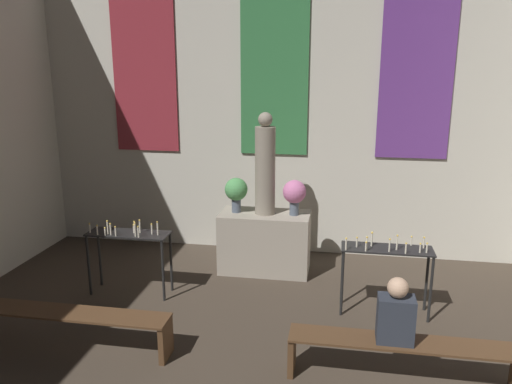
# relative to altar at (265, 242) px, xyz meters

# --- Properties ---
(wall_back) EXTENTS (8.09, 0.16, 5.30)m
(wall_back) POSITION_rel_altar_xyz_m (0.00, 1.00, 2.21)
(wall_back) COLOR beige
(wall_back) RESTS_ON ground_plane
(altar) EXTENTS (1.37, 0.69, 0.93)m
(altar) POSITION_rel_altar_xyz_m (0.00, 0.00, 0.00)
(altar) COLOR gray
(altar) RESTS_ON ground_plane
(statue) EXTENTS (0.30, 0.30, 1.54)m
(statue) POSITION_rel_altar_xyz_m (0.00, -0.00, 1.18)
(statue) COLOR gray
(statue) RESTS_ON altar
(flower_vase_left) EXTENTS (0.35, 0.35, 0.54)m
(flower_vase_left) POSITION_rel_altar_xyz_m (-0.45, 0.00, 0.80)
(flower_vase_left) COLOR #4C5666
(flower_vase_left) RESTS_ON altar
(flower_vase_right) EXTENTS (0.35, 0.35, 0.54)m
(flower_vase_right) POSITION_rel_altar_xyz_m (0.45, 0.00, 0.80)
(flower_vase_right) COLOR #4C5666
(flower_vase_right) RESTS_ON altar
(candle_rack_left) EXTENTS (1.14, 0.38, 1.09)m
(candle_rack_left) POSITION_rel_altar_xyz_m (-1.73, -1.11, 0.28)
(candle_rack_left) COLOR black
(candle_rack_left) RESTS_ON ground_plane
(candle_rack_right) EXTENTS (1.14, 0.38, 1.09)m
(candle_rack_right) POSITION_rel_altar_xyz_m (1.73, -1.11, 0.28)
(candle_rack_right) COLOR black
(candle_rack_right) RESTS_ON ground_plane
(pew_back_left) EXTENTS (2.27, 0.36, 0.45)m
(pew_back_left) POSITION_rel_altar_xyz_m (-1.80, -2.59, -0.13)
(pew_back_left) COLOR #4C331E
(pew_back_left) RESTS_ON ground_plane
(pew_back_right) EXTENTS (2.27, 0.36, 0.45)m
(pew_back_right) POSITION_rel_altar_xyz_m (1.80, -2.59, -0.13)
(pew_back_right) COLOR #4C331E
(pew_back_right) RESTS_ON ground_plane
(person_seated) EXTENTS (0.36, 0.24, 0.68)m
(person_seated) POSITION_rel_altar_xyz_m (1.71, -2.59, 0.28)
(person_seated) COLOR #282D38
(person_seated) RESTS_ON pew_back_right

